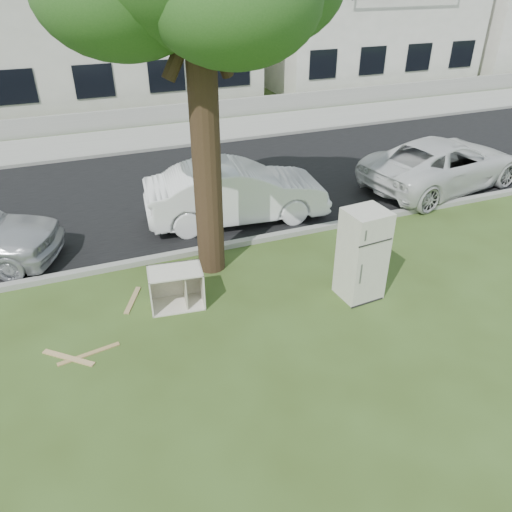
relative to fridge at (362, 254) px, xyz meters
name	(u,v)px	position (x,y,z in m)	size (l,w,h in m)	color
ground	(262,311)	(-1.91, 0.15, -0.88)	(120.00, 120.00, 0.00)	#35491A
road	(182,189)	(-1.91, 6.15, -0.87)	(120.00, 7.00, 0.01)	black
kerb_near	(221,249)	(-1.91, 2.60, -0.88)	(120.00, 0.18, 0.12)	gray
kerb_far	(156,150)	(-1.91, 9.70, -0.88)	(120.00, 0.18, 0.12)	gray
sidewalk	(148,138)	(-1.91, 11.15, -0.87)	(120.00, 2.80, 0.01)	gray
low_wall	(139,117)	(-1.91, 12.75, -0.53)	(120.00, 0.15, 0.70)	gray
townhouse_center	(109,8)	(-1.91, 17.65, 2.85)	(11.22, 8.16, 7.44)	beige
townhouse_right	(354,8)	(10.09, 17.65, 2.55)	(10.20, 8.16, 6.84)	white
fridge	(362,254)	(0.00, 0.00, 0.00)	(0.72, 0.67, 1.76)	beige
cabinet	(176,288)	(-3.28, 0.91, -0.50)	(0.96, 0.60, 0.75)	silver
plank_a	(89,354)	(-4.95, 0.10, -0.87)	(1.00, 0.08, 0.02)	#A68550
plank_b	(68,358)	(-5.26, 0.12, -0.87)	(0.95, 0.10, 0.02)	tan
plank_c	(133,300)	(-4.05, 1.34, -0.87)	(0.84, 0.09, 0.02)	#A08659
car_center	(237,192)	(-1.08, 3.87, -0.16)	(1.51, 4.34, 1.43)	white
car_right	(444,163)	(4.93, 3.76, -0.20)	(2.24, 4.85, 1.35)	silver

